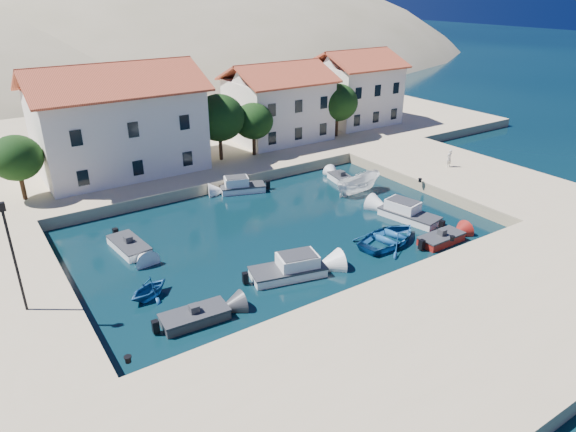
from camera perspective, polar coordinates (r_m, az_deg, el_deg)
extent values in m
plane|color=black|center=(31.47, 9.18, -8.56)|extent=(400.00, 400.00, 0.00)
cube|color=tan|center=(27.97, 17.71, -12.99)|extent=(52.00, 12.00, 1.00)
cube|color=tan|center=(51.32, 18.80, 4.33)|extent=(11.00, 20.00, 1.00)
cube|color=tan|center=(62.74, -13.44, 8.49)|extent=(80.00, 36.00, 1.00)
ellipsoid|color=gray|center=(134.40, -28.71, 5.35)|extent=(198.00, 126.00, 72.00)
ellipsoid|color=gray|center=(163.75, -13.55, 8.82)|extent=(220.00, 176.00, 99.00)
cube|color=white|center=(50.10, -18.30, 9.05)|extent=(14.00, 9.00, 7.50)
pyramid|color=brown|center=(49.15, -19.06, 14.49)|extent=(14.70, 9.45, 2.20)
cube|color=white|center=(58.26, -1.11, 11.76)|extent=(10.00, 8.00, 6.50)
pyramid|color=brown|center=(57.50, -1.15, 15.80)|extent=(10.50, 8.40, 1.80)
cube|color=white|center=(66.05, 7.45, 13.29)|extent=(9.00, 8.00, 7.00)
pyramid|color=brown|center=(65.36, 7.66, 17.07)|extent=(9.45, 8.40, 1.80)
cylinder|color=#382314|center=(46.47, -27.42, 3.11)|extent=(0.36, 0.36, 2.50)
ellipsoid|color=black|center=(45.81, -27.96, 5.72)|extent=(4.00, 4.00, 3.60)
cylinder|color=#382314|center=(51.47, -7.51, 7.84)|extent=(0.36, 0.36, 3.00)
ellipsoid|color=black|center=(50.78, -7.67, 10.77)|extent=(5.00, 5.00, 4.50)
cylinder|color=#382314|center=(52.68, -3.81, 8.10)|extent=(0.36, 0.36, 2.50)
ellipsoid|color=black|center=(52.10, -3.88, 10.48)|extent=(4.00, 4.00, 3.60)
cylinder|color=#382314|center=(59.74, 5.42, 10.13)|extent=(0.36, 0.36, 2.75)
ellipsoid|color=black|center=(59.19, 5.51, 12.45)|extent=(4.60, 4.60, 4.14)
cylinder|color=black|center=(29.91, -28.08, -4.39)|extent=(0.14, 0.14, 6.00)
cube|color=black|center=(28.74, -29.24, 0.89)|extent=(0.35, 0.25, 0.45)
cylinder|color=black|center=(25.63, -17.35, -14.98)|extent=(0.36, 0.36, 0.30)
cylinder|color=black|center=(36.67, 17.77, -2.40)|extent=(0.36, 0.36, 0.30)
cylinder|color=black|center=(46.84, 14.46, 3.85)|extent=(0.36, 0.36, 0.30)
cube|color=#323337|center=(29.13, -10.30, -11.04)|extent=(3.73, 1.85, 0.90)
cube|color=#323337|center=(28.95, -10.34, -10.50)|extent=(3.82, 1.89, 0.10)
cube|color=#323337|center=(28.82, -10.38, -10.14)|extent=(0.53, 0.53, 0.50)
cube|color=white|center=(32.72, -0.01, -6.30)|extent=(4.99, 3.02, 0.90)
cube|color=#323337|center=(32.56, -0.01, -5.80)|extent=(5.11, 3.08, 0.10)
cube|color=white|center=(32.37, -0.01, -5.24)|extent=(2.79, 2.22, 0.90)
imported|color=#184D87|center=(37.62, 11.14, -2.90)|extent=(5.98, 4.71, 1.12)
cube|color=maroon|center=(38.40, 16.64, -2.51)|extent=(3.47, 1.61, 0.90)
cube|color=#323337|center=(38.26, 16.70, -2.07)|extent=(3.55, 1.64, 0.10)
cube|color=#323337|center=(38.16, 16.74, -1.77)|extent=(0.51, 0.51, 0.50)
cube|color=white|center=(41.49, 13.30, -0.06)|extent=(2.86, 4.98, 0.90)
cube|color=#323337|center=(41.35, 13.35, 0.35)|extent=(2.92, 5.10, 0.10)
cube|color=white|center=(41.21, 13.40, 0.82)|extent=(2.11, 2.77, 0.90)
imported|color=white|center=(46.12, 7.73, 2.57)|extent=(4.83, 1.92, 1.85)
cube|color=white|center=(48.46, 5.98, 4.07)|extent=(1.99, 3.31, 0.90)
cube|color=#323337|center=(48.35, 6.00, 4.43)|extent=(2.03, 3.39, 0.10)
cube|color=#323337|center=(48.28, 6.01, 4.68)|extent=(0.58, 0.58, 0.50)
imported|color=#184D87|center=(31.90, -15.12, -8.66)|extent=(3.42, 3.24, 1.43)
cube|color=white|center=(37.49, -17.23, -3.27)|extent=(2.08, 3.99, 0.90)
cube|color=#323337|center=(37.34, -17.29, -2.82)|extent=(2.12, 4.08, 0.10)
cube|color=#323337|center=(37.24, -17.33, -2.52)|extent=(0.55, 0.55, 0.50)
cube|color=white|center=(46.08, -5.05, 3.02)|extent=(4.18, 2.78, 0.90)
cube|color=#323337|center=(45.96, -5.07, 3.40)|extent=(4.27, 2.84, 0.10)
cube|color=white|center=(45.83, -5.09, 3.83)|extent=(2.38, 1.97, 0.90)
imported|color=beige|center=(51.42, 17.47, 6.14)|extent=(0.65, 0.45, 1.69)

